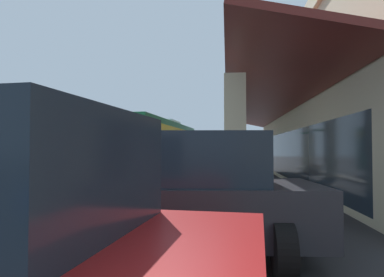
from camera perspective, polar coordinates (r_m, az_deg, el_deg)
The scene contains 6 objects.
ground at distance 19.50m, azimuth 17.96°, elevation -6.72°, with size 120.00×120.00×0.00m, color #2D2D30.
curb_strip at distance 17.73m, azimuth 4.55°, elevation -7.11°, with size 28.47×0.50×0.12m, color #9E998E.
transit_bus at distance 18.25m, azimuth -6.38°, elevation -1.32°, with size 11.36×3.34×3.34m.
parked_sedan_silver at distance 23.56m, azimuth -20.71°, elevation -3.99°, with size 4.41×2.04×1.47m.
parked_suv_charcoal at distance 5.49m, azimuth -4.75°, elevation -9.09°, with size 2.94×4.93×1.97m.
potted_palm at distance 23.14m, azimuth 7.34°, elevation -4.02°, with size 1.82×1.67×3.03m.
Camera 1 is at (19.00, 3.96, 1.72)m, focal length 31.66 mm.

